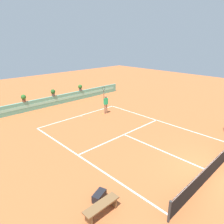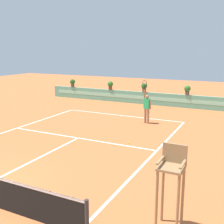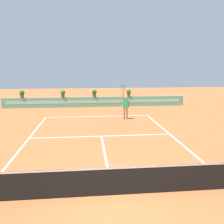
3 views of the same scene
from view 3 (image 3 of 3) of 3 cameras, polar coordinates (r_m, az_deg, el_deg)
ground_plane at (r=13.45m, az=-2.49°, el=-6.37°), size 60.00×60.00×0.00m
court_lines at (r=14.13m, az=-2.67°, el=-5.48°), size 8.32×11.94×0.01m
net at (r=7.71m, az=0.22°, el=-16.19°), size 8.92×0.10×1.00m
back_wall_barrier at (r=23.47m, az=-4.00°, el=2.46°), size 18.00×0.21×1.00m
tennis_player at (r=18.00m, az=3.30°, el=1.56°), size 0.61×0.29×2.58m
tennis_ball_near_baseline at (r=14.58m, az=7.65°, el=-4.92°), size 0.07×0.07×0.07m
tennis_ball_mid_court at (r=17.89m, az=-3.23°, el=-1.82°), size 0.07×0.07×0.07m
tennis_ball_by_sideline at (r=18.17m, az=2.15°, el=-1.60°), size 0.07×0.07×0.07m
potted_plant_far_left at (r=24.18m, az=-20.96°, el=4.18°), size 0.48×0.48×0.72m
potted_plant_centre at (r=23.35m, az=-4.32°, el=4.67°), size 0.48×0.48×0.72m
potted_plant_right at (r=23.69m, az=4.05°, el=4.76°), size 0.48×0.48×0.72m
potted_plant_left at (r=23.47m, az=-11.82°, el=4.49°), size 0.48×0.48×0.72m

